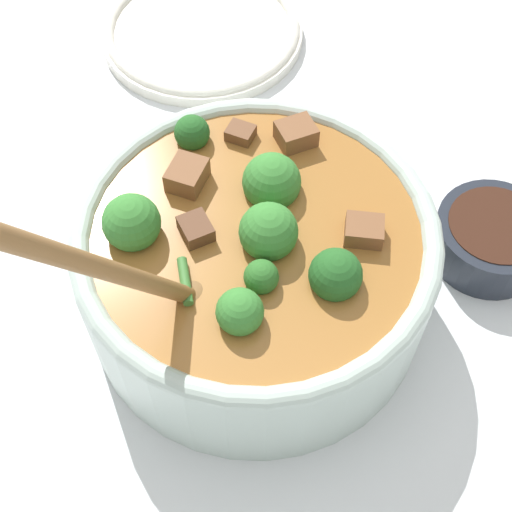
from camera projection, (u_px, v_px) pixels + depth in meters
ground_plane at (256, 301)px, 0.59m from camera, size 4.00×4.00×0.00m
stew_bowl at (255, 261)px, 0.54m from camera, size 0.31×0.27×0.27m
condiment_bowl at (491, 237)px, 0.60m from camera, size 0.10×0.10×0.04m
empty_plate at (202, 31)px, 0.77m from camera, size 0.22×0.22×0.02m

